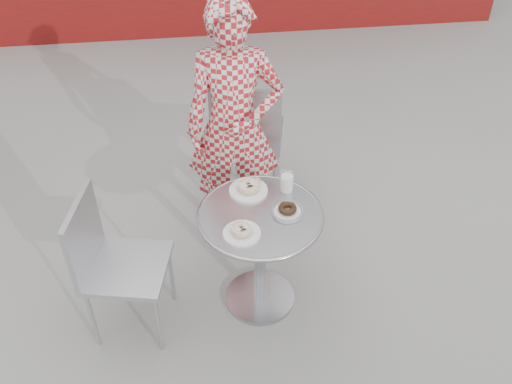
{
  "coord_description": "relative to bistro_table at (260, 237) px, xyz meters",
  "views": [
    {
      "loc": [
        -0.33,
        -2.14,
        2.59
      ],
      "look_at": [
        -0.05,
        0.08,
        0.73
      ],
      "focal_mm": 40.0,
      "sensor_mm": 36.0,
      "label": 1
    }
  ],
  "objects": [
    {
      "name": "plate_far",
      "position": [
        -0.04,
        0.19,
        0.18
      ],
      "size": [
        0.21,
        0.21,
        0.05
      ],
      "rotation": [
        0.0,
        0.0,
        0.36
      ],
      "color": "white",
      "rests_on": "bistro_table"
    },
    {
      "name": "plate_checker",
      "position": [
        0.14,
        -0.0,
        0.17
      ],
      "size": [
        0.17,
        0.17,
        0.04
      ],
      "rotation": [
        0.0,
        0.0,
        -0.26
      ],
      "color": "white",
      "rests_on": "bistro_table"
    },
    {
      "name": "chair_far",
      "position": [
        0.05,
        0.99,
        -0.21
      ],
      "size": [
        0.52,
        0.53,
        0.93
      ],
      "rotation": [
        0.0,
        0.0,
        2.93
      ],
      "color": "#AFB2B7",
      "rests_on": "ground"
    },
    {
      "name": "chair_left",
      "position": [
        -0.71,
        -0.06,
        -0.24
      ],
      "size": [
        0.48,
        0.48,
        0.84
      ],
      "rotation": [
        0.0,
        0.0,
        1.36
      ],
      "color": "#AFB2B7",
      "rests_on": "ground"
    },
    {
      "name": "plate_near",
      "position": [
        -0.11,
        -0.13,
        0.18
      ],
      "size": [
        0.19,
        0.19,
        0.05
      ],
      "rotation": [
        0.0,
        0.0,
        0.37
      ],
      "color": "white",
      "rests_on": "bistro_table"
    },
    {
      "name": "milk_cup",
      "position": [
        0.16,
        0.17,
        0.21
      ],
      "size": [
        0.07,
        0.07,
        0.12
      ],
      "rotation": [
        0.0,
        0.0,
        -0.2
      ],
      "color": "white",
      "rests_on": "bistro_table"
    },
    {
      "name": "bistro_table",
      "position": [
        0.0,
        0.0,
        0.0
      ],
      "size": [
        0.65,
        0.65,
        0.66
      ],
      "rotation": [
        0.0,
        0.0,
        0.21
      ],
      "color": "silver",
      "rests_on": "ground"
    },
    {
      "name": "seated_person",
      "position": [
        -0.07,
        0.64,
        0.28
      ],
      "size": [
        0.6,
        0.43,
        1.55
      ],
      "primitive_type": "imported",
      "rotation": [
        0.0,
        0.0,
        -0.11
      ],
      "color": "#A7191F",
      "rests_on": "ground"
    },
    {
      "name": "ground",
      "position": [
        0.04,
        0.01,
        -0.5
      ],
      "size": [
        60.0,
        60.0,
        0.0
      ],
      "primitive_type": "plane",
      "color": "gray",
      "rests_on": "ground"
    }
  ]
}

